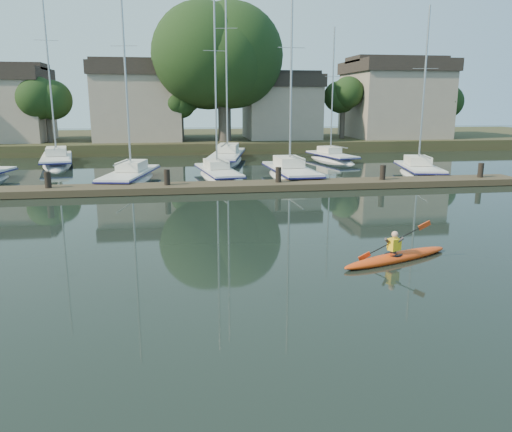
{
  "coord_description": "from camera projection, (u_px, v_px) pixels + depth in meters",
  "views": [
    {
      "loc": [
        -2.31,
        -12.52,
        4.73
      ],
      "look_at": [
        0.0,
        2.54,
        1.2
      ],
      "focal_mm": 35.0,
      "sensor_mm": 36.0,
      "label": 1
    }
  ],
  "objects": [
    {
      "name": "sailboat_6",
      "position": [
        227.0,
        164.0,
        40.01
      ],
      "size": [
        4.48,
        11.13,
        17.33
      ],
      "rotation": [
        0.0,
        0.0,
        -0.21
      ],
      "color": "silver",
      "rests_on": "ground"
    },
    {
      "name": "sailboat_1",
      "position": [
        131.0,
        184.0,
        30.01
      ],
      "size": [
        3.67,
        8.47,
        13.45
      ],
      "rotation": [
        0.0,
        0.0,
        -0.21
      ],
      "color": "silver",
      "rests_on": "ground"
    },
    {
      "name": "kayak",
      "position": [
        396.0,
        255.0,
        15.09
      ],
      "size": [
        4.01,
        1.99,
        1.31
      ],
      "rotation": [
        0.0,
        0.0,
        0.37
      ],
      "color": "#D94010",
      "rests_on": "ground"
    },
    {
      "name": "sailboat_5",
      "position": [
        57.0,
        167.0,
        38.0
      ],
      "size": [
        3.95,
        9.6,
        15.49
      ],
      "rotation": [
        0.0,
        0.0,
        0.19
      ],
      "color": "silver",
      "rests_on": "ground"
    },
    {
      "name": "dock",
      "position": [
        224.0,
        187.0,
        26.9
      ],
      "size": [
        34.0,
        2.0,
        1.8
      ],
      "color": "#3F3424",
      "rests_on": "ground"
    },
    {
      "name": "shore",
      "position": [
        216.0,
        115.0,
        51.77
      ],
      "size": [
        90.0,
        25.25,
        12.75
      ],
      "color": "#2D351A",
      "rests_on": "ground"
    },
    {
      "name": "ground",
      "position": [
        270.0,
        280.0,
        13.47
      ],
      "size": [
        160.0,
        160.0,
        0.0
      ],
      "primitive_type": "plane",
      "color": "black",
      "rests_on": "ground"
    },
    {
      "name": "sailboat_7",
      "position": [
        331.0,
        162.0,
        40.61
      ],
      "size": [
        3.28,
        7.33,
        11.45
      ],
      "rotation": [
        0.0,
        0.0,
        0.21
      ],
      "color": "silver",
      "rests_on": "ground"
    },
    {
      "name": "sailboat_4",
      "position": [
        418.0,
        178.0,
        32.63
      ],
      "size": [
        3.41,
        7.17,
        11.72
      ],
      "rotation": [
        0.0,
        0.0,
        -0.2
      ],
      "color": "silver",
      "rests_on": "ground"
    },
    {
      "name": "sailboat_3",
      "position": [
        290.0,
        181.0,
        31.41
      ],
      "size": [
        2.65,
        8.54,
        13.61
      ],
      "rotation": [
        0.0,
        0.0,
        0.05
      ],
      "color": "silver",
      "rests_on": "ground"
    },
    {
      "name": "sailboat_2",
      "position": [
        218.0,
        180.0,
        31.52
      ],
      "size": [
        3.0,
        8.14,
        13.17
      ],
      "rotation": [
        0.0,
        0.0,
        0.15
      ],
      "color": "silver",
      "rests_on": "ground"
    }
  ]
}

